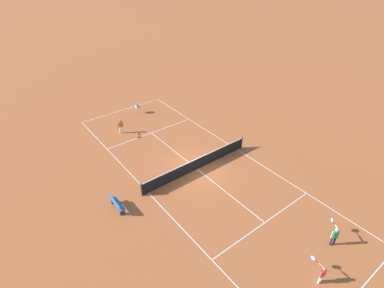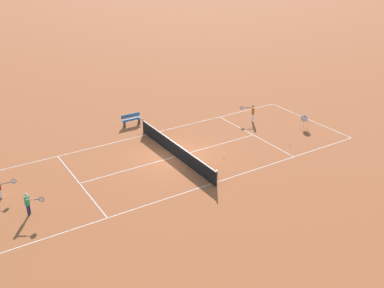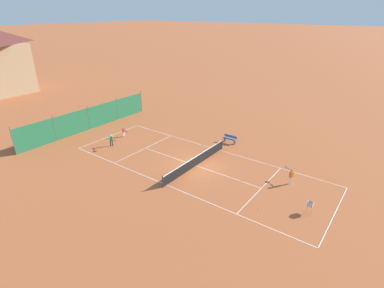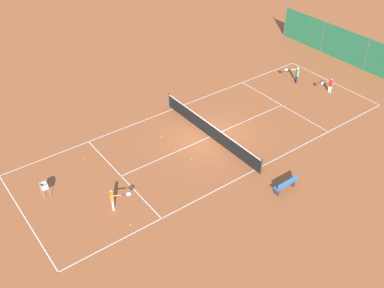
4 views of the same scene
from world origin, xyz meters
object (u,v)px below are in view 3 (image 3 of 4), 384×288
(tennis_ball_alley_left, at_px, (208,182))
(player_near_service, at_px, (291,175))
(ball_hopper, at_px, (310,205))
(tennis_ball_by_net_right, at_px, (259,209))
(tennis_ball_by_net_left, at_px, (225,168))
(tennis_ball_mid_court, at_px, (295,175))
(player_far_baseline, at_px, (111,139))
(courtside_bench, at_px, (230,139))
(player_near_baseline, at_px, (124,131))
(tennis_net, at_px, (196,161))

(tennis_ball_alley_left, bearing_deg, player_near_service, -54.57)
(tennis_ball_alley_left, bearing_deg, ball_hopper, -83.59)
(tennis_ball_by_net_right, distance_m, tennis_ball_alley_left, 5.00)
(tennis_ball_by_net_left, height_order, tennis_ball_mid_court, same)
(player_far_baseline, xyz_separation_m, tennis_ball_alley_left, (-0.11, -12.11, -0.71))
(courtside_bench, bearing_deg, tennis_ball_by_net_left, -154.93)
(tennis_ball_alley_left, bearing_deg, tennis_ball_by_net_right, -99.96)
(tennis_ball_alley_left, bearing_deg, courtside_bench, 17.67)
(tennis_ball_by_net_left, bearing_deg, tennis_ball_alley_left, -176.58)
(player_near_baseline, xyz_separation_m, player_near_service, (1.28, -18.40, 0.11))
(tennis_net, bearing_deg, ball_hopper, -95.12)
(tennis_net, height_order, player_near_baseline, player_near_baseline)
(tennis_net, distance_m, player_near_service, 8.22)
(tennis_ball_by_net_left, bearing_deg, player_far_baseline, 103.56)
(player_far_baseline, distance_m, player_near_service, 17.96)
(player_far_baseline, relative_size, courtside_bench, 0.85)
(player_near_service, bearing_deg, tennis_ball_by_net_right, 173.58)
(player_far_baseline, bearing_deg, tennis_ball_mid_court, -73.19)
(tennis_ball_by_net_right, relative_size, tennis_ball_mid_court, 1.00)
(player_near_service, bearing_deg, tennis_net, 104.52)
(player_far_baseline, bearing_deg, ball_hopper, -87.79)
(ball_hopper, bearing_deg, courtside_bench, 55.29)
(ball_hopper, bearing_deg, tennis_net, 84.88)
(tennis_ball_alley_left, distance_m, courtside_bench, 8.58)
(tennis_net, xyz_separation_m, tennis_ball_by_net_left, (1.17, -2.32, -0.47))
(player_near_baseline, bearing_deg, courtside_bench, -61.73)
(player_far_baseline, relative_size, tennis_ball_mid_court, 19.30)
(tennis_net, xyz_separation_m, tennis_ball_alley_left, (-1.82, -2.50, -0.47))
(courtside_bench, bearing_deg, tennis_ball_mid_court, -109.10)
(tennis_ball_alley_left, distance_m, ball_hopper, 7.98)
(courtside_bench, bearing_deg, player_far_baseline, 130.26)
(tennis_net, height_order, tennis_ball_by_net_left, tennis_net)
(player_near_service, xyz_separation_m, courtside_bench, (4.28, 8.06, -0.32))
(tennis_ball_alley_left, height_order, ball_hopper, ball_hopper)
(player_near_baseline, relative_size, tennis_ball_alley_left, 17.02)
(player_near_baseline, xyz_separation_m, tennis_ball_mid_court, (2.79, -18.33, -0.63))
(tennis_ball_alley_left, height_order, courtside_bench, courtside_bench)
(tennis_ball_by_net_right, distance_m, courtside_bench, 11.76)
(tennis_net, height_order, tennis_ball_mid_court, tennis_net)
(tennis_ball_by_net_left, xyz_separation_m, tennis_ball_by_net_right, (-3.85, -5.10, 0.00))
(tennis_ball_by_net_left, bearing_deg, tennis_ball_mid_court, -66.61)
(player_far_baseline, relative_size, player_near_service, 0.97)
(tennis_ball_by_net_right, distance_m, ball_hopper, 3.52)
(player_far_baseline, xyz_separation_m, player_near_service, (3.77, -17.56, 0.03))
(tennis_ball_alley_left, distance_m, tennis_ball_mid_court, 7.63)
(player_near_baseline, xyz_separation_m, ball_hopper, (-1.72, -20.85, -0.00))
(tennis_net, relative_size, player_near_service, 6.96)
(tennis_ball_by_net_right, height_order, courtside_bench, courtside_bench)
(player_far_baseline, distance_m, tennis_ball_alley_left, 12.13)
(tennis_ball_by_net_left, relative_size, ball_hopper, 0.07)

